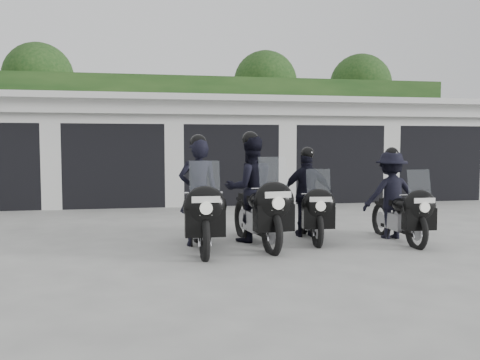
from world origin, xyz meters
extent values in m
plane|color=#A1A29C|center=(0.00, 0.00, 0.00)|extent=(80.00, 80.00, 0.00)
cube|color=silver|center=(0.00, 8.50, 1.40)|extent=(16.00, 6.00, 2.80)
cube|color=silver|center=(0.00, 8.30, 2.88)|extent=(16.40, 6.80, 0.16)
cube|color=silver|center=(0.00, 5.25, 2.65)|extent=(16.40, 0.12, 0.40)
cube|color=black|center=(0.00, 5.48, 0.12)|extent=(16.00, 0.06, 0.24)
cube|color=silver|center=(-4.65, 5.65, 1.40)|extent=(0.50, 0.50, 2.80)
cube|color=black|center=(-3.10, 6.70, 1.10)|extent=(2.60, 2.60, 2.20)
cube|color=silver|center=(-3.10, 5.65, 2.50)|extent=(2.60, 0.50, 0.60)
cube|color=silver|center=(-1.55, 5.65, 1.40)|extent=(0.50, 0.50, 2.80)
cube|color=black|center=(0.00, 6.70, 1.10)|extent=(2.60, 2.60, 2.20)
cube|color=silver|center=(0.00, 5.65, 2.50)|extent=(2.60, 0.50, 0.60)
cube|color=silver|center=(1.55, 5.65, 1.40)|extent=(0.50, 0.50, 2.80)
cube|color=black|center=(3.10, 6.70, 1.10)|extent=(2.60, 2.60, 2.20)
cube|color=silver|center=(3.10, 5.65, 2.50)|extent=(2.60, 0.50, 0.60)
cube|color=silver|center=(4.65, 5.65, 1.40)|extent=(0.50, 0.50, 2.80)
cube|color=black|center=(6.20, 6.70, 1.10)|extent=(2.60, 2.60, 2.20)
cube|color=silver|center=(6.20, 5.65, 2.50)|extent=(2.60, 0.50, 0.60)
cube|color=#163513|center=(0.00, 12.50, 2.15)|extent=(20.00, 2.00, 4.30)
sphere|color=#163513|center=(-6.50, 14.00, 4.40)|extent=(2.80, 2.80, 2.80)
cylinder|color=black|center=(-6.50, 14.00, 1.65)|extent=(0.24, 0.24, 3.30)
sphere|color=#163513|center=(3.00, 14.00, 4.40)|extent=(2.80, 2.80, 2.80)
cylinder|color=black|center=(3.00, 14.00, 1.65)|extent=(0.24, 0.24, 3.30)
sphere|color=#163513|center=(7.50, 14.00, 4.40)|extent=(2.80, 2.80, 2.80)
cylinder|color=black|center=(7.50, 14.00, 1.65)|extent=(0.24, 0.24, 3.30)
torus|color=black|center=(-1.50, -0.84, 0.31)|extent=(0.13, 0.73, 0.73)
torus|color=black|center=(-1.47, 0.60, 0.31)|extent=(0.13, 0.73, 0.73)
cube|color=#A3A3A8|center=(-1.49, -0.10, 0.38)|extent=(0.27, 0.55, 0.32)
cube|color=black|center=(-1.49, -0.12, 0.22)|extent=(0.11, 1.30, 0.06)
ellipsoid|color=black|center=(-1.49, -0.27, 0.72)|extent=(0.34, 0.58, 0.29)
cube|color=black|center=(-1.48, 0.16, 0.74)|extent=(0.27, 0.55, 0.10)
ellipsoid|color=black|center=(-1.51, -0.92, 0.78)|extent=(0.64, 0.34, 0.60)
cube|color=black|center=(-1.51, -0.92, 0.55)|extent=(0.58, 0.23, 0.40)
cube|color=#B2BFC6|center=(-1.51, -0.89, 1.18)|extent=(0.44, 0.13, 0.51)
cylinder|color=silver|center=(-1.50, -0.72, 0.96)|extent=(0.56, 0.04, 0.03)
cube|color=silver|center=(-1.51, -1.09, 0.90)|extent=(0.40, 0.02, 0.09)
cube|color=silver|center=(-1.51, -1.06, 0.72)|extent=(0.18, 0.02, 0.10)
imported|color=black|center=(-1.48, 0.18, 0.87)|extent=(0.65, 0.43, 1.75)
sphere|color=black|center=(-1.48, 0.18, 1.69)|extent=(0.27, 0.27, 0.27)
torus|color=black|center=(-0.45, -0.65, 0.32)|extent=(0.20, 0.76, 0.75)
torus|color=black|center=(-0.62, 0.82, 0.32)|extent=(0.20, 0.76, 0.75)
cube|color=#A3A3A8|center=(-0.54, 0.11, 0.39)|extent=(0.33, 0.59, 0.33)
cube|color=black|center=(-0.53, 0.09, 0.23)|extent=(0.23, 1.34, 0.06)
ellipsoid|color=black|center=(-0.52, -0.07, 0.74)|extent=(0.40, 0.63, 0.30)
cube|color=black|center=(-0.57, 0.37, 0.76)|extent=(0.33, 0.59, 0.10)
ellipsoid|color=black|center=(-0.44, -0.73, 0.80)|extent=(0.68, 0.41, 0.62)
cube|color=black|center=(-0.44, -0.73, 0.57)|extent=(0.62, 0.29, 0.41)
cube|color=#B2BFC6|center=(-0.45, -0.70, 1.21)|extent=(0.46, 0.17, 0.52)
cylinder|color=silver|center=(-0.47, -0.53, 0.99)|extent=(0.58, 0.09, 0.03)
cube|color=silver|center=(-0.42, -0.91, 0.93)|extent=(0.41, 0.06, 0.09)
cube|color=silver|center=(-0.43, -0.87, 0.74)|extent=(0.19, 0.04, 0.10)
imported|color=black|center=(-0.57, 0.39, 0.90)|extent=(0.95, 0.78, 1.80)
sphere|color=black|center=(-0.57, 0.39, 1.75)|extent=(0.28, 0.28, 0.28)
torus|color=black|center=(0.42, -0.25, 0.27)|extent=(0.18, 0.65, 0.64)
torus|color=black|center=(0.58, 1.01, 0.27)|extent=(0.18, 0.65, 0.64)
cube|color=#A3A3A8|center=(0.50, 0.39, 0.34)|extent=(0.29, 0.51, 0.28)
cube|color=black|center=(0.50, 0.38, 0.19)|extent=(0.22, 1.15, 0.05)
ellipsoid|color=black|center=(0.48, 0.25, 0.64)|extent=(0.35, 0.54, 0.25)
cube|color=black|center=(0.53, 0.62, 0.65)|extent=(0.29, 0.51, 0.09)
ellipsoid|color=black|center=(0.41, -0.32, 0.69)|extent=(0.59, 0.36, 0.53)
cube|color=black|center=(0.41, -0.32, 0.49)|extent=(0.53, 0.26, 0.35)
cube|color=#B2BFC6|center=(0.41, -0.30, 1.04)|extent=(0.40, 0.15, 0.45)
cylinder|color=silver|center=(0.43, -0.15, 0.85)|extent=(0.49, 0.09, 0.02)
cube|color=silver|center=(0.39, -0.47, 0.79)|extent=(0.35, 0.06, 0.08)
cube|color=silver|center=(0.39, -0.45, 0.64)|extent=(0.16, 0.03, 0.09)
imported|color=black|center=(0.53, 0.64, 0.77)|extent=(0.97, 0.63, 1.55)
sphere|color=black|center=(0.53, 0.64, 1.50)|extent=(0.24, 0.24, 0.24)
torus|color=black|center=(1.93, -0.69, 0.27)|extent=(0.10, 0.64, 0.64)
torus|color=black|center=(1.94, 0.57, 0.27)|extent=(0.10, 0.64, 0.64)
cube|color=#A3A3A8|center=(1.94, -0.04, 0.33)|extent=(0.23, 0.49, 0.28)
cube|color=black|center=(1.93, -0.06, 0.19)|extent=(0.08, 1.15, 0.05)
ellipsoid|color=black|center=(1.93, -0.19, 0.63)|extent=(0.29, 0.51, 0.25)
cube|color=black|center=(1.94, 0.19, 0.65)|extent=(0.23, 0.49, 0.09)
ellipsoid|color=black|center=(1.93, -0.76, 0.69)|extent=(0.56, 0.30, 0.53)
cube|color=black|center=(1.93, -0.76, 0.48)|extent=(0.51, 0.20, 0.35)
cube|color=#B2BFC6|center=(1.93, -0.74, 1.04)|extent=(0.39, 0.11, 0.45)
cylinder|color=silver|center=(1.93, -0.59, 0.85)|extent=(0.49, 0.03, 0.02)
cube|color=silver|center=(1.93, -0.91, 0.79)|extent=(0.35, 0.02, 0.08)
cube|color=silver|center=(1.93, -0.89, 0.63)|extent=(0.16, 0.01, 0.09)
imported|color=black|center=(1.94, 0.20, 0.77)|extent=(1.00, 0.53, 1.54)
sphere|color=black|center=(1.94, 0.20, 1.50)|extent=(0.24, 0.24, 0.24)
camera|label=1|loc=(-2.37, -8.06, 1.66)|focal=38.00mm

